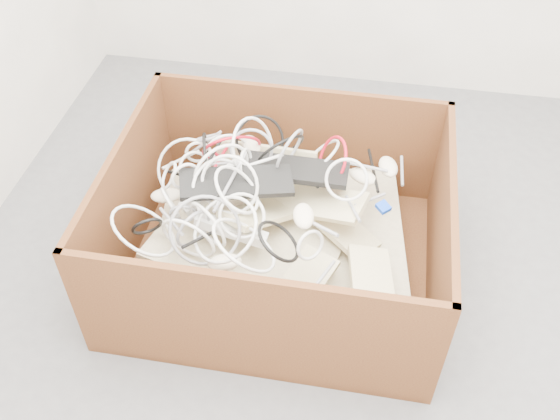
% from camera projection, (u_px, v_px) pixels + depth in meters
% --- Properties ---
extents(ground, '(3.00, 3.00, 0.00)m').
position_uv_depth(ground, '(338.00, 297.00, 2.42)').
color(ground, '#4C4C4E').
rests_on(ground, ground).
extents(cardboard_box, '(1.19, 0.99, 0.53)m').
position_uv_depth(cardboard_box, '(275.00, 244.00, 2.44)').
color(cardboard_box, '#3D1C0F').
rests_on(cardboard_box, ground).
extents(keyboard_pile, '(0.86, 0.77, 0.33)m').
position_uv_depth(keyboard_pile, '(284.00, 220.00, 2.32)').
color(keyboard_pile, '#CBBC8F').
rests_on(keyboard_pile, cardboard_box).
extents(mice_scatter, '(0.91, 0.76, 0.22)m').
position_uv_depth(mice_scatter, '(284.00, 207.00, 2.28)').
color(mice_scatter, beige).
rests_on(mice_scatter, keyboard_pile).
extents(power_strip_left, '(0.22, 0.26, 0.12)m').
position_uv_depth(power_strip_left, '(214.00, 186.00, 2.32)').
color(power_strip_left, white).
rests_on(power_strip_left, keyboard_pile).
extents(power_strip_right, '(0.26, 0.08, 0.09)m').
position_uv_depth(power_strip_right, '(231.00, 230.00, 2.23)').
color(power_strip_right, white).
rests_on(power_strip_right, keyboard_pile).
extents(vga_plug, '(0.06, 0.06, 0.03)m').
position_uv_depth(vga_plug, '(383.00, 207.00, 2.27)').
color(vga_plug, blue).
rests_on(vga_plug, keyboard_pile).
extents(cable_tangle, '(1.07, 0.80, 0.41)m').
position_uv_depth(cable_tangle, '(232.00, 187.00, 2.28)').
color(cable_tangle, silver).
rests_on(cable_tangle, keyboard_pile).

